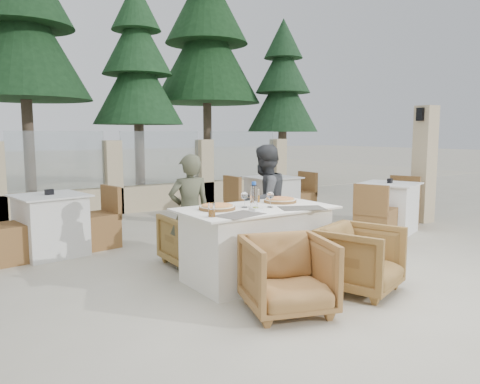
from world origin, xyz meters
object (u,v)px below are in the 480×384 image
pizza_right (280,200)px  bg_table_b (272,198)px  beer_glass_left (212,210)px  wine_glass_centre (244,199)px  bg_table_a (51,225)px  pizza_left (217,207)px  beer_glass_right (256,195)px  armchair_near_right (361,259)px  water_bottle (254,195)px  bg_table_c (389,208)px  dining_table (256,244)px  olive_dish (256,209)px  diner_left (190,212)px  armchair_far_right (254,233)px  armchair_far_left (193,239)px  wine_glass_near (270,199)px  diner_right (265,201)px  armchair_near_left (288,275)px

pizza_right → bg_table_b: size_ratio=0.22×
beer_glass_left → bg_table_b: (2.91, 2.86, -0.45)m
wine_glass_centre → bg_table_a: 2.67m
pizza_left → beer_glass_right: size_ratio=2.35×
armchair_near_right → bg_table_b: bg_table_b is taller
water_bottle → bg_table_c: bearing=14.2°
wine_glass_centre → dining_table: bearing=-33.0°
dining_table → olive_dish: bearing=-126.4°
armchair_near_right → bg_table_c: size_ratio=0.43×
diner_left → bg_table_b: bearing=-132.5°
pizza_right → armchair_far_right: bearing=79.0°
dining_table → diner_left: (-0.40, 0.72, 0.27)m
armchair_far_right → bg_table_c: bearing=161.8°
dining_table → armchair_near_right: bearing=-54.1°
armchair_far_left → bg_table_c: (3.39, -0.10, 0.08)m
wine_glass_near → bg_table_a: (-1.69, 2.33, -0.48)m
armchair_near_right → bg_table_b: bearing=45.4°
diner_left → bg_table_b: size_ratio=0.80×
pizza_left → diner_right: 1.18m
armchair_far_right → water_bottle: bearing=37.1°
dining_table → armchair_near_left: dining_table is taller
pizza_right → beer_glass_right: beer_glass_right is taller
bg_table_a → dining_table: bearing=-64.0°
wine_glass_centre → beer_glass_right: wine_glass_centre is taller
pizza_right → armchair_near_left: bearing=-125.5°
beer_glass_right → water_bottle: bearing=-129.6°
water_bottle → beer_glass_left: bearing=-161.1°
wine_glass_centre → bg_table_c: wine_glass_centre is taller
armchair_near_right → armchair_near_left: bearing=161.7°
beer_glass_right → armchair_far_left: size_ratio=0.23×
diner_left → armchair_near_left: bearing=104.7°
wine_glass_near → diner_left: 0.98m
wine_glass_centre → armchair_near_left: bearing=-102.0°
dining_table → pizza_left: size_ratio=4.35×
dining_table → water_bottle: size_ratio=5.89×
armchair_far_right → armchair_near_right: size_ratio=0.87×
diner_left → bg_table_c: size_ratio=0.80×
bg_table_b → dining_table: bearing=-129.3°
wine_glass_centre → beer_glass_left: bearing=-153.0°
water_bottle → armchair_near_left: (-0.28, -0.89, -0.58)m
beer_glass_left → armchair_far_right: 1.71m
diner_left → bg_table_c: bearing=-167.4°
pizza_left → diner_right: diner_right is taller
armchair_near_left → diner_right: (0.93, 1.58, 0.37)m
armchair_far_left → beer_glass_right: bearing=131.0°
beer_glass_right → armchair_near_left: beer_glass_right is taller
bg_table_c → armchair_near_right: bearing=-167.4°
pizza_right → water_bottle: 0.50m
bg_table_a → armchair_near_left: bearing=-76.9°
armchair_near_right → bg_table_c: (2.49, 1.66, 0.06)m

